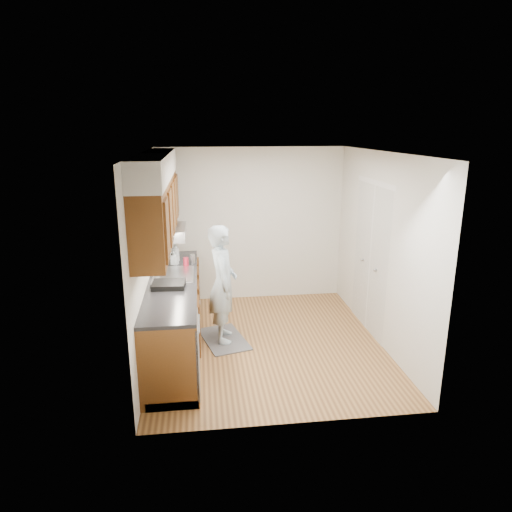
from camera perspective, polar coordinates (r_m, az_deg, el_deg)
The scene contains 15 objects.
floor at distance 6.23m, azimuth 1.35°, elevation -10.78°, with size 3.50×3.50×0.00m, color #9D6F3B.
ceiling at distance 5.59m, azimuth 1.51°, elevation 12.83°, with size 3.50×3.50×0.00m, color white.
wall_left at distance 5.76m, azimuth -13.49°, elevation -0.13°, with size 0.02×3.50×2.50m, color silver.
wall_right at distance 6.18m, azimuth 15.31°, elevation 0.81°, with size 0.02×3.50×2.50m, color silver.
wall_back at distance 7.47m, azimuth -0.56°, elevation 3.89°, with size 3.00×0.02×2.50m, color silver.
counter at distance 5.98m, azimuth -10.15°, elevation -7.07°, with size 0.64×2.80×1.30m.
upper_cabinets at distance 5.65m, azimuth -12.18°, elevation 6.89°, with size 0.47×2.80×1.21m.
closet_door at distance 6.51m, azimuth 14.09°, elevation -0.43°, with size 0.02×1.22×2.05m, color white.
floor_mat at distance 6.33m, azimuth -4.03°, elevation -10.30°, with size 0.52×0.88×0.02m, color slate.
person at distance 5.99m, azimuth -4.20°, elevation -2.53°, with size 0.63×0.42×1.79m, color #A8BECD.
soap_bottle_a at distance 6.56m, azimuth -10.02°, elevation 0.46°, with size 0.11×0.11×0.28m, color silver.
soap_bottle_b at distance 6.45m, azimuth -10.13°, elevation -0.23°, with size 0.09×0.09×0.19m, color silver.
soda_can at distance 6.31m, azimuth -8.75°, elevation -0.79°, with size 0.07×0.07×0.13m, color red.
steel_can at distance 6.48m, azimuth -7.96°, elevation -0.36°, with size 0.07×0.07×0.13m, color #A5A5AA.
dish_rack at distance 5.58m, azimuth -10.88°, elevation -3.53°, with size 0.38×0.32×0.06m, color black.
Camera 1 is at (-0.84, -5.52, 2.78)m, focal length 32.00 mm.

